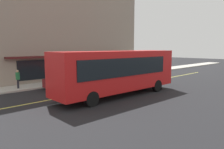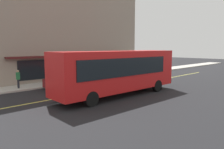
{
  "view_description": "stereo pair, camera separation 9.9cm",
  "coord_description": "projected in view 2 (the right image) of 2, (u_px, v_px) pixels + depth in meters",
  "views": [
    {
      "loc": [
        -14.1,
        -13.99,
        3.78
      ],
      "look_at": [
        -2.08,
        -1.71,
        1.6
      ],
      "focal_mm": 34.41,
      "sensor_mm": 36.0,
      "label": 1
    },
    {
      "loc": [
        -14.03,
        -14.06,
        3.78
      ],
      "look_at": [
        -2.08,
        -1.71,
        1.6
      ],
      "focal_mm": 34.41,
      "sensor_mm": 36.0,
      "label": 2
    }
  ],
  "objects": [
    {
      "name": "ground",
      "position": [
        115.0,
        88.0,
        20.18
      ],
      "size": [
        120.0,
        120.0,
        0.0
      ],
      "primitive_type": "plane",
      "color": "black"
    },
    {
      "name": "car_maroon",
      "position": [
        68.0,
        80.0,
        20.0
      ],
      "size": [
        4.32,
        1.9,
        1.52
      ],
      "color": "maroon",
      "rests_on": "ground"
    },
    {
      "name": "traffic_light",
      "position": [
        74.0,
        59.0,
        22.85
      ],
      "size": [
        0.3,
        0.52,
        3.2
      ],
      "color": "#2D2D33",
      "rests_on": "sidewalk"
    },
    {
      "name": "sidewalk",
      "position": [
        79.0,
        80.0,
        24.28
      ],
      "size": [
        80.0,
        2.74,
        0.15
      ],
      "primitive_type": "cube",
      "color": "#B2ADA3",
      "rests_on": "ground"
    },
    {
      "name": "pedestrian_near_storefront",
      "position": [
        50.0,
        75.0,
        20.93
      ],
      "size": [
        0.34,
        0.34,
        1.62
      ],
      "color": "black",
      "rests_on": "sidewalk"
    },
    {
      "name": "bus",
      "position": [
        119.0,
        70.0,
        16.76
      ],
      "size": [
        11.2,
        2.86,
        3.5
      ],
      "color": "red",
      "rests_on": "ground"
    },
    {
      "name": "pedestrian_mid_block",
      "position": [
        18.0,
        77.0,
        19.03
      ],
      "size": [
        0.34,
        0.34,
        1.65
      ],
      "color": "black",
      "rests_on": "sidewalk"
    },
    {
      "name": "lane_centre_stripe",
      "position": [
        115.0,
        88.0,
        20.18
      ],
      "size": [
        36.0,
        0.16,
        0.01
      ],
      "primitive_type": "cube",
      "color": "#D8D14C",
      "rests_on": "ground"
    },
    {
      "name": "storefront_building",
      "position": [
        53.0,
        24.0,
        28.04
      ],
      "size": [
        21.91,
        10.25,
        13.7
      ],
      "color": "gray",
      "rests_on": "ground"
    },
    {
      "name": "pedestrian_waiting",
      "position": [
        91.0,
        69.0,
        26.21
      ],
      "size": [
        0.34,
        0.34,
        1.6
      ],
      "color": "black",
      "rests_on": "sidewalk"
    }
  ]
}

